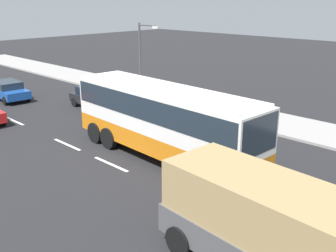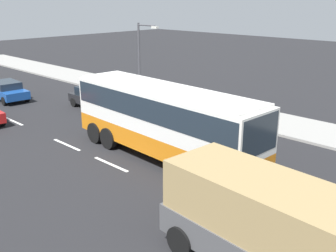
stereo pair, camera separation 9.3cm
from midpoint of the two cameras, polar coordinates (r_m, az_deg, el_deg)
ground_plane at (r=19.87m, az=-2.14°, el=-3.76°), size 120.00×120.00×0.00m
sidewalk_curb at (r=26.12m, az=11.29°, el=1.43°), size 80.00×4.00×0.15m
lane_centreline at (r=17.57m, az=-5.42°, el=-6.85°), size 36.26×0.16×0.01m
coach_bus at (r=18.41m, az=-0.78°, el=1.56°), size 10.71×3.06×3.48m
cargo_truck at (r=10.86m, az=17.61°, el=-15.25°), size 8.22×3.02×2.84m
car_blue_saloon at (r=32.33m, az=-22.35°, el=4.83°), size 4.37×2.13×1.41m
car_black_sedan at (r=28.03m, az=-10.57°, el=4.10°), size 4.34×2.08×1.48m
street_lamp at (r=29.67m, az=-3.96°, el=10.34°), size 2.05×0.24×5.53m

